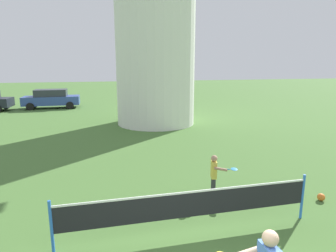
% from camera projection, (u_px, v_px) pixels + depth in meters
% --- Properties ---
extents(tennis_net, '(5.62, 0.06, 1.10)m').
position_uv_depth(tennis_net, '(190.00, 204.00, 6.10)').
color(tennis_net, blue).
rests_on(tennis_net, ground_plane).
extents(player_far, '(0.69, 0.61, 1.18)m').
position_uv_depth(player_far, '(215.00, 173.00, 7.91)').
color(player_far, '#333338').
rests_on(player_far, ground_plane).
extents(stray_ball, '(0.20, 0.20, 0.20)m').
position_uv_depth(stray_ball, '(321.00, 197.00, 7.73)').
color(stray_ball, orange).
rests_on(stray_ball, ground_plane).
extents(parked_car_blue, '(4.46, 1.89, 1.56)m').
position_uv_depth(parked_car_blue, '(51.00, 98.00, 23.93)').
color(parked_car_blue, '#334C99').
rests_on(parked_car_blue, ground_plane).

